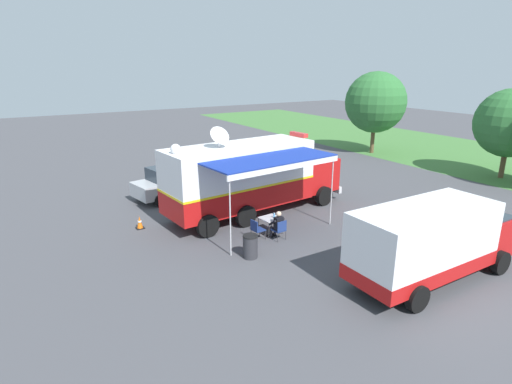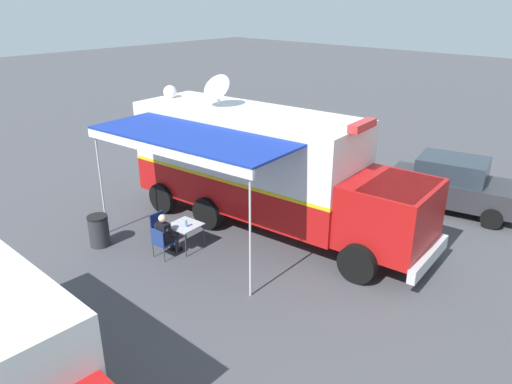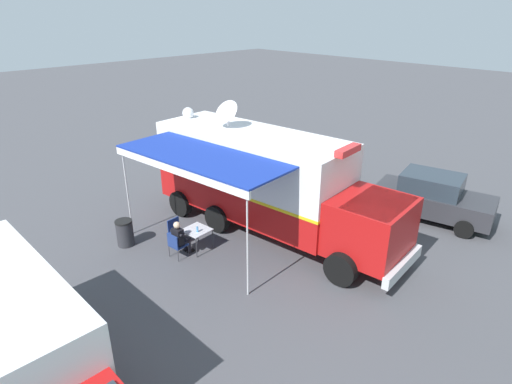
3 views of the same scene
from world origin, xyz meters
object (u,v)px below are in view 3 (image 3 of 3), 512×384
folding_table (197,231)px  folding_chair_beside_table (176,229)px  folding_chair_at_table (176,244)px  car_far_corner (433,197)px  traffic_cone (197,177)px  trash_bin (125,233)px  water_bottle (197,229)px  seated_responder (180,238)px  command_truck (267,180)px  support_truck (14,351)px  car_behind_truck (296,161)px

folding_table → folding_chair_beside_table: bearing=-74.3°
folding_chair_at_table → car_far_corner: bearing=152.4°
traffic_cone → trash_bin: bearing=28.3°
folding_table → trash_bin: 2.49m
trash_bin → folding_chair_beside_table: bearing=140.6°
water_bottle → folding_chair_at_table: water_bottle is taller
traffic_cone → car_far_corner: size_ratio=0.13×
folding_chair_at_table → folding_table: bearing=176.9°
seated_responder → car_far_corner: 9.46m
command_truck → car_far_corner: (-5.10, 3.73, -1.06)m
command_truck → traffic_cone: (-0.93, -5.35, -1.66)m
folding_chair_beside_table → support_truck: support_truck is taller
traffic_cone → car_behind_truck: (-3.56, 2.86, 0.60)m
seated_responder → traffic_cone: 6.22m
traffic_cone → car_far_corner: 10.01m
seated_responder → car_behind_truck: car_behind_truck is taller
car_behind_truck → car_far_corner: (-0.61, 6.22, 0.00)m
water_bottle → support_truck: 6.54m
seated_responder → support_truck: size_ratio=0.18×
water_bottle → command_truck: bearing=168.8°
folding_chair_at_table → water_bottle: bearing=165.4°
water_bottle → folding_chair_at_table: bearing=-14.6°
command_truck → car_behind_truck: size_ratio=2.17×
folding_table → folding_chair_beside_table: size_ratio=1.00×
folding_chair_at_table → support_truck: size_ratio=0.13×
command_truck → traffic_cone: command_truck is taller
water_bottle → folding_table: bearing=-115.3°
folding_chair_at_table → car_far_corner: (-8.52, 4.45, 0.37)m
folding_table → car_far_corner: bearing=150.3°
command_truck → water_bottle: (2.69, -0.53, -1.11)m
support_truck → car_far_corner: size_ratio=1.52×
command_truck → car_behind_truck: bearing=-151.0°
folding_chair_at_table → car_behind_truck: size_ratio=0.20×
water_bottle → trash_bin: size_ratio=0.25×
trash_bin → car_far_corner: car_far_corner is taller
traffic_cone → support_truck: size_ratio=0.09×
seated_responder → car_behind_truck: bearing=-167.2°
folding_table → car_behind_truck: car_behind_truck is taller
folding_chair_beside_table → folding_table: bearing=105.7°
car_behind_truck → car_far_corner: 6.25m
water_bottle → car_far_corner: (-7.79, 4.26, 0.05)m
water_bottle → car_behind_truck: (-7.18, -1.96, 0.05)m
folding_table → command_truck: bearing=165.4°
folding_chair_at_table → traffic_cone: bearing=-133.2°
seated_responder → trash_bin: seated_responder is taller
trash_bin → seated_responder: bearing=116.8°
folding_chair_at_table → trash_bin: trash_bin is taller
car_behind_truck → car_far_corner: bearing=95.6°
car_far_corner → folding_chair_beside_table: bearing=-33.5°
folding_table → folding_chair_beside_table: folding_chair_beside_table is taller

